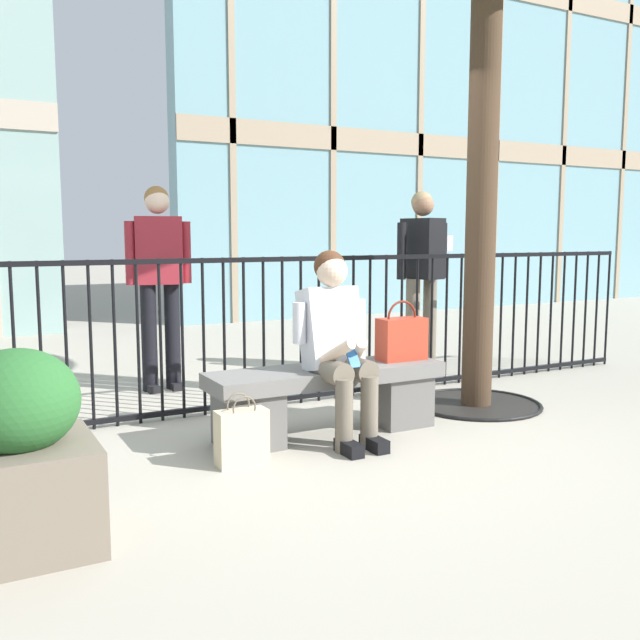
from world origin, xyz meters
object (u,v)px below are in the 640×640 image
at_px(handbag_on_bench, 402,338).
at_px(shopping_bag, 242,437).
at_px(seated_person_with_phone, 337,340).
at_px(bystander_at_railing, 422,268).
at_px(planter, 20,457).
at_px(bystander_further_back, 159,272).
at_px(stone_bench, 327,394).

xyz_separation_m(handbag_on_bench, shopping_bag, (-1.31, -0.30, -0.44)).
relative_size(seated_person_with_phone, shopping_bag, 2.93).
height_order(bystander_at_railing, planter, bystander_at_railing).
distance_m(handbag_on_bench, bystander_further_back, 2.23).
bearing_deg(handbag_on_bench, bystander_at_railing, 49.33).
height_order(bystander_further_back, planter, bystander_further_back).
height_order(seated_person_with_phone, handbag_on_bench, seated_person_with_phone).
height_order(shopping_bag, bystander_further_back, bystander_further_back).
relative_size(stone_bench, shopping_bag, 3.87).
bearing_deg(bystander_further_back, seated_person_with_phone, -73.39).
bearing_deg(seated_person_with_phone, handbag_on_bench, 11.50).
relative_size(shopping_bag, bystander_further_back, 0.24).
distance_m(bystander_at_railing, bystander_further_back, 2.41).
relative_size(stone_bench, planter, 1.88).
xyz_separation_m(shopping_bag, bystander_at_railing, (2.50, 1.69, 0.83)).
relative_size(bystander_at_railing, bystander_further_back, 1.00).
xyz_separation_m(stone_bench, shopping_bag, (-0.73, -0.31, -0.10)).
distance_m(handbag_on_bench, shopping_bag, 1.41).
xyz_separation_m(bystander_further_back, planter, (-1.35, -2.71, -0.61)).
height_order(seated_person_with_phone, planter, seated_person_with_phone).
relative_size(handbag_on_bench, bystander_further_back, 0.24).
bearing_deg(seated_person_with_phone, shopping_bag, -165.66).
xyz_separation_m(shopping_bag, bystander_further_back, (0.14, 2.16, 0.83)).
bearing_deg(stone_bench, seated_person_with_phone, -91.43).
bearing_deg(planter, bystander_at_railing, 31.14).
distance_m(seated_person_with_phone, shopping_bag, 0.89).
height_order(shopping_bag, planter, planter).
bearing_deg(stone_bench, bystander_at_railing, 37.86).
xyz_separation_m(seated_person_with_phone, planter, (-1.93, -0.74, -0.26)).
height_order(bystander_at_railing, bystander_further_back, same).
relative_size(handbag_on_bench, bystander_at_railing, 0.24).
xyz_separation_m(bystander_at_railing, planter, (-3.71, -2.24, -0.61)).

